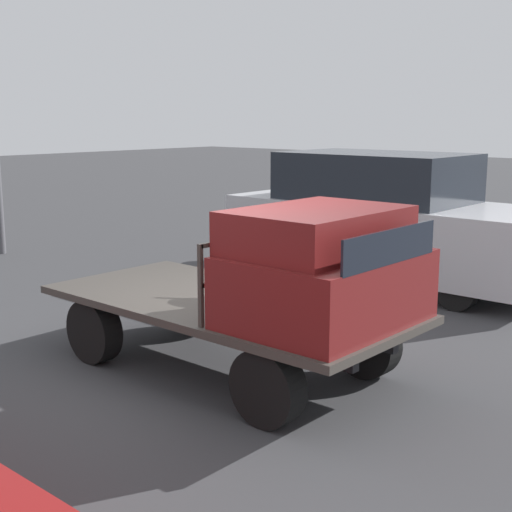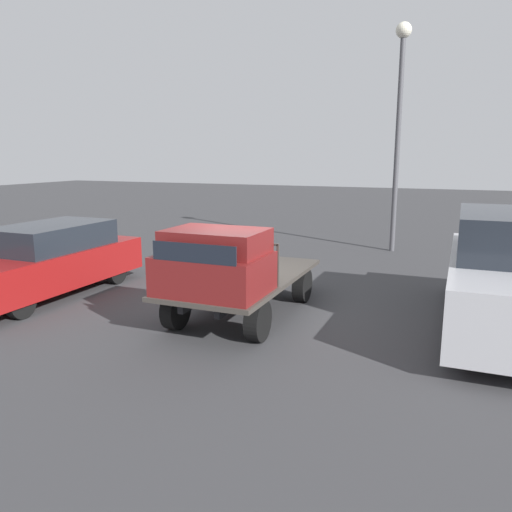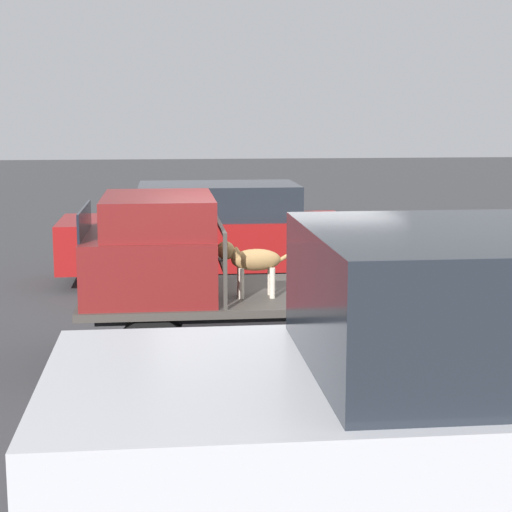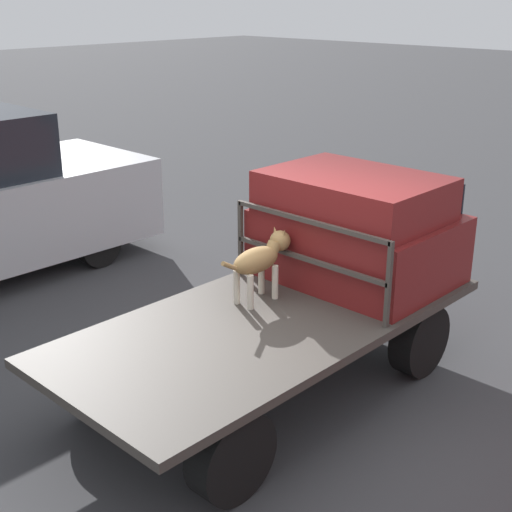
% 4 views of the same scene
% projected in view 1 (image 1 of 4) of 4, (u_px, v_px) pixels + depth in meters
% --- Properties ---
extents(ground_plane, '(80.00, 80.00, 0.00)m').
position_uv_depth(ground_plane, '(227.00, 369.00, 7.63)').
color(ground_plane, '#38383A').
extents(flatbed_truck, '(4.02, 1.90, 0.76)m').
position_uv_depth(flatbed_truck, '(226.00, 318.00, 7.52)').
color(flatbed_truck, black).
rests_on(flatbed_truck, ground).
extents(truck_cab, '(1.37, 1.78, 1.06)m').
position_uv_depth(truck_cab, '(323.00, 269.00, 6.58)').
color(truck_cab, maroon).
rests_on(truck_cab, flatbed_truck).
extents(truck_headboard, '(0.04, 1.78, 0.77)m').
position_uv_depth(truck_headboard, '(264.00, 258.00, 7.05)').
color(truck_headboard, '#3D3833').
rests_on(truck_headboard, flatbed_truck).
extents(dog, '(0.88, 0.23, 0.64)m').
position_uv_depth(dog, '(261.00, 261.00, 7.48)').
color(dog, beige).
rests_on(dog, flatbed_truck).
extents(parked_pickup_far, '(5.29, 2.03, 2.08)m').
position_uv_depth(parked_pickup_far, '(385.00, 220.00, 11.49)').
color(parked_pickup_far, black).
rests_on(parked_pickup_far, ground).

